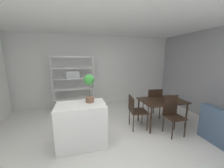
# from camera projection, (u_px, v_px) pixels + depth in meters

# --- Properties ---
(ground_plane) EXTENTS (9.46, 9.46, 0.00)m
(ground_plane) POSITION_uv_depth(u_px,v_px,m) (103.00, 145.00, 2.90)
(ground_plane) COLOR silver
(ceiling_slab) EXTENTS (6.88, 5.59, 0.06)m
(ceiling_slab) POSITION_uv_depth(u_px,v_px,m) (101.00, 8.00, 2.35)
(ceiling_slab) COLOR white
(ceiling_slab) RESTS_ON ground_plane
(back_partition) EXTENTS (6.88, 0.06, 2.73)m
(back_partition) POSITION_uv_depth(u_px,v_px,m) (89.00, 71.00, 5.25)
(back_partition) COLOR silver
(back_partition) RESTS_ON ground_plane
(kitchen_island) EXTENTS (1.03, 0.64, 0.93)m
(kitchen_island) POSITION_uv_depth(u_px,v_px,m) (82.00, 125.00, 2.85)
(kitchen_island) COLOR white
(kitchen_island) RESTS_ON ground_plane
(potted_plant_on_island) EXTENTS (0.22, 0.22, 0.61)m
(potted_plant_on_island) POSITION_uv_depth(u_px,v_px,m) (89.00, 85.00, 2.82)
(potted_plant_on_island) COLOR brown
(potted_plant_on_island) RESTS_ON kitchen_island
(open_bookshelf) EXTENTS (1.40, 0.38, 1.93)m
(open_bookshelf) POSITION_uv_depth(u_px,v_px,m) (73.00, 82.00, 4.75)
(open_bookshelf) COLOR white
(open_bookshelf) RESTS_ON ground_plane
(dining_table) EXTENTS (1.19, 0.81, 0.73)m
(dining_table) POSITION_uv_depth(u_px,v_px,m) (162.00, 102.00, 3.69)
(dining_table) COLOR black
(dining_table) RESTS_ON ground_plane
(dining_chair_near) EXTENTS (0.41, 0.41, 0.96)m
(dining_chair_near) POSITION_uv_depth(u_px,v_px,m) (172.00, 112.00, 3.30)
(dining_chair_near) COLOR black
(dining_chair_near) RESTS_ON ground_plane
(dining_chair_far) EXTENTS (0.48, 0.48, 0.96)m
(dining_chair_far) POSITION_uv_depth(u_px,v_px,m) (153.00, 101.00, 4.11)
(dining_chair_far) COLOR black
(dining_chair_far) RESTS_ON ground_plane
(dining_chair_island_side) EXTENTS (0.49, 0.50, 0.90)m
(dining_chair_island_side) POSITION_uv_depth(u_px,v_px,m) (135.00, 109.00, 3.52)
(dining_chair_island_side) COLOR black
(dining_chair_island_side) RESTS_ON ground_plane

